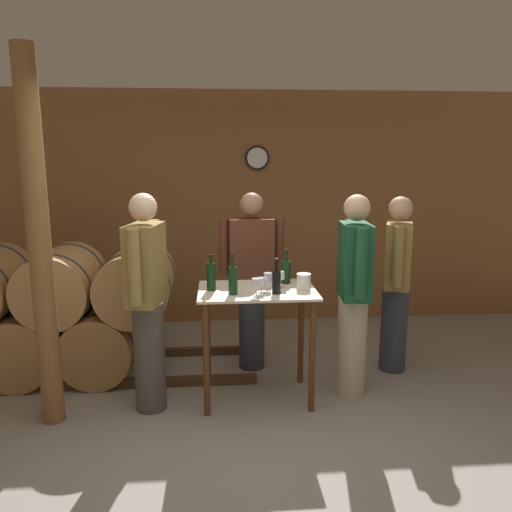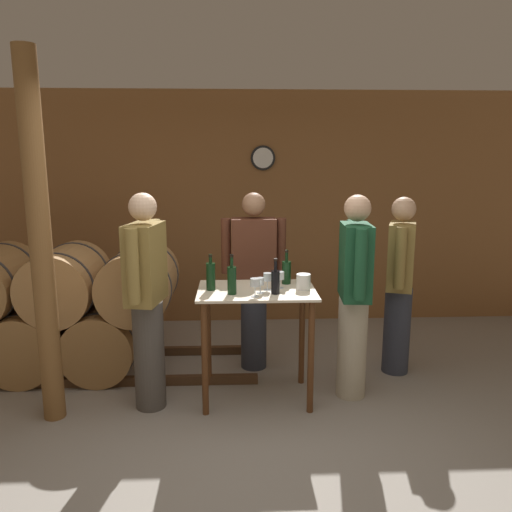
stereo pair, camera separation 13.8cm
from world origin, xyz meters
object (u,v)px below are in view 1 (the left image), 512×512
(wine_glass_near_left, at_px, (256,283))
(wine_glass_near_right, at_px, (268,278))
(person_visitor_near_door, at_px, (147,299))
(wine_bottle_left, at_px, (233,279))
(wine_glass_far_side, at_px, (280,276))
(wooden_post, at_px, (39,245))
(wine_bottle_right, at_px, (286,271))
(person_visitor_with_scarf, at_px, (396,281))
(wine_bottle_far_left, at_px, (211,276))
(wine_bottle_center, at_px, (276,281))
(ice_bucket, at_px, (304,281))
(person_visitor_bearded, at_px, (354,292))
(person_host, at_px, (252,278))
(wine_glass_near_center, at_px, (261,282))

(wine_glass_near_left, relative_size, wine_glass_near_right, 1.02)
(person_visitor_near_door, bearing_deg, wine_bottle_left, -1.92)
(wine_glass_far_side, relative_size, person_visitor_near_door, 0.08)
(wooden_post, xyz_separation_m, wine_glass_near_right, (1.65, 0.22, -0.32))
(wooden_post, relative_size, wine_bottle_right, 9.50)
(wooden_post, distance_m, wine_glass_near_left, 1.57)
(person_visitor_with_scarf, xyz_separation_m, person_visitor_near_door, (-2.16, -0.57, 0.05))
(wine_bottle_left, bearing_deg, wine_bottle_far_left, 141.92)
(wine_bottle_center, distance_m, ice_bucket, 0.27)
(ice_bucket, height_order, person_visitor_with_scarf, person_visitor_with_scarf)
(wine_glass_near_left, bearing_deg, person_visitor_bearded, 15.34)
(wooden_post, height_order, person_visitor_with_scarf, wooden_post)
(wine_glass_near_right, bearing_deg, person_visitor_bearded, 3.11)
(wine_bottle_right, height_order, person_visitor_bearded, person_visitor_bearded)
(wine_glass_near_right, distance_m, ice_bucket, 0.29)
(wine_bottle_far_left, distance_m, wine_bottle_right, 0.64)
(wine_bottle_center, xyz_separation_m, wine_glass_near_left, (-0.16, -0.08, 0.00))
(wine_glass_near_right, xyz_separation_m, ice_bucket, (0.29, 0.01, -0.04))
(wine_bottle_center, height_order, wine_glass_near_left, wine_bottle_center)
(wine_bottle_left, relative_size, wine_bottle_center, 1.12)
(wine_bottle_center, height_order, person_host, person_host)
(wine_bottle_center, bearing_deg, wine_glass_near_right, 116.92)
(wine_bottle_far_left, bearing_deg, wine_bottle_right, 15.24)
(wine_glass_near_center, distance_m, person_visitor_bearded, 0.78)
(wine_glass_near_right, relative_size, person_visitor_bearded, 0.08)
(wooden_post, xyz_separation_m, person_visitor_with_scarf, (2.87, 0.71, -0.50))
(ice_bucket, distance_m, person_host, 0.75)
(wine_bottle_far_left, relative_size, wine_glass_near_center, 2.34)
(wine_glass_near_center, bearing_deg, wine_glass_near_left, -114.29)
(wine_bottle_right, bearing_deg, wine_glass_far_side, -115.24)
(wine_bottle_center, bearing_deg, wine_bottle_left, 179.05)
(wine_glass_near_center, xyz_separation_m, person_visitor_bearded, (0.76, 0.12, -0.13))
(ice_bucket, relative_size, person_host, 0.08)
(ice_bucket, bearing_deg, person_host, 120.18)
(wine_bottle_right, bearing_deg, wine_glass_near_left, -125.93)
(wine_bottle_right, height_order, person_visitor_near_door, person_visitor_near_door)
(wine_bottle_left, xyz_separation_m, person_host, (0.20, 0.75, -0.17))
(wine_glass_near_left, distance_m, person_host, 0.85)
(wine_bottle_far_left, xyz_separation_m, wine_bottle_right, (0.62, 0.17, -0.01))
(wine_glass_near_center, height_order, person_visitor_near_door, person_visitor_near_door)
(wooden_post, xyz_separation_m, wine_bottle_center, (1.70, 0.11, -0.32))
(person_visitor_near_door, bearing_deg, person_visitor_bearded, 4.11)
(wine_bottle_far_left, distance_m, wine_glass_near_right, 0.45)
(wine_bottle_left, distance_m, wine_glass_far_side, 0.41)
(ice_bucket, relative_size, person_visitor_with_scarf, 0.08)
(ice_bucket, height_order, person_host, person_host)
(person_visitor_bearded, bearing_deg, wine_glass_near_left, -164.66)
(wine_bottle_right, bearing_deg, wine_glass_near_right, -130.85)
(wine_bottle_right, xyz_separation_m, person_visitor_with_scarf, (1.05, 0.29, -0.18))
(wine_bottle_right, bearing_deg, person_visitor_with_scarf, 15.51)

